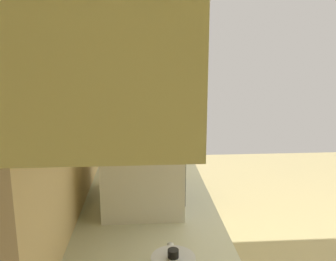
# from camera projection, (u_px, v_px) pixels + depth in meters

# --- Properties ---
(wall_back) EXTENTS (4.45, 0.12, 2.65)m
(wall_back) POSITION_uv_depth(u_px,v_px,m) (78.00, 107.00, 1.90)
(wall_back) COLOR #E7C37D
(wall_back) RESTS_ON ground_plane
(oven_range) EXTENTS (0.61, 0.67, 1.07)m
(oven_range) POSITION_uv_depth(u_px,v_px,m) (147.00, 160.00, 3.86)
(oven_range) COLOR black
(oven_range) RESTS_ON ground_plane
(microwave) EXTENTS (0.52, 0.37, 0.34)m
(microwave) POSITION_uv_depth(u_px,v_px,m) (143.00, 168.00, 1.72)
(microwave) COLOR white
(microwave) RESTS_ON counter_run
(bowl) EXTENTS (0.17, 0.17, 0.05)m
(bowl) POSITION_uv_depth(u_px,v_px,m) (154.00, 141.00, 2.82)
(bowl) COLOR silver
(bowl) RESTS_ON counter_run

